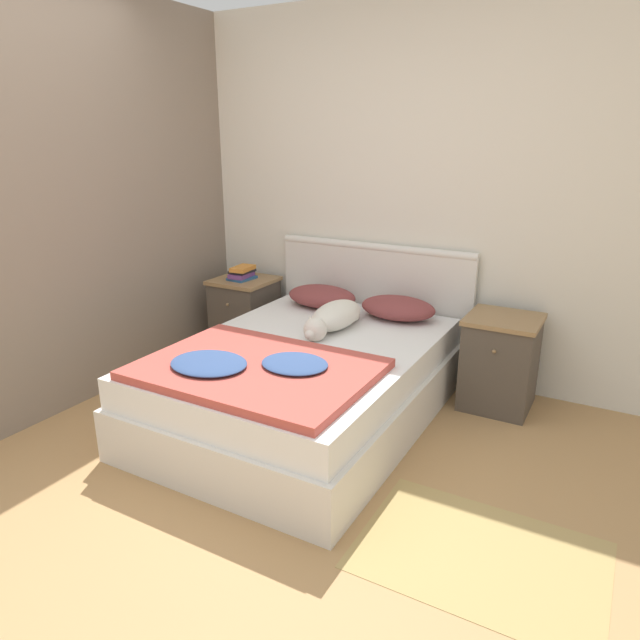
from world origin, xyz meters
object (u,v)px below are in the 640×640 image
nightstand_left (245,315)px  book_stack (242,273)px  nightstand_right (500,362)px  pillow_right (398,308)px  dog (334,317)px  pillow_left (322,296)px  bed (304,382)px

nightstand_left → book_stack: 0.35m
nightstand_right → pillow_right: size_ratio=1.16×
pillow_right → book_stack: 1.30m
book_stack → dog: bearing=-21.3°
pillow_left → book_stack: (-0.70, -0.01, 0.09)m
nightstand_left → dog: 1.13m
nightstand_right → pillow_right: bearing=-179.6°
bed → nightstand_left: 1.25m
dog → pillow_left: bearing=127.8°
pillow_right → pillow_left: bearing=180.0°
book_stack → nightstand_right: bearing=0.5°
nightstand_left → dog: (1.02, -0.41, 0.26)m
bed → nightstand_left: nightstand_left is taller
nightstand_left → book_stack: size_ratio=2.75×
bed → pillow_left: bearing=111.5°
bed → dog: 0.47m
nightstand_right → pillow_right: (-0.70, -0.00, 0.26)m
bed → nightstand_right: nightstand_right is taller
bed → pillow_left: size_ratio=3.77×
nightstand_right → pillow_left: pillow_left is taller
nightstand_left → pillow_right: (1.29, -0.00, 0.26)m
nightstand_left → nightstand_right: size_ratio=1.00×
bed → pillow_right: pillow_right is taller
pillow_right → dog: (-0.27, -0.41, 0.01)m
bed → nightstand_right: (1.00, 0.75, 0.06)m
dog → book_stack: bearing=158.7°
pillow_left → book_stack: 0.71m
nightstand_left → pillow_right: bearing=-0.2°
dog → book_stack: size_ratio=3.18×
bed → pillow_right: (0.30, 0.75, 0.32)m
bed → pillow_left: (-0.30, 0.75, 0.32)m
bed → pillow_right: 0.87m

